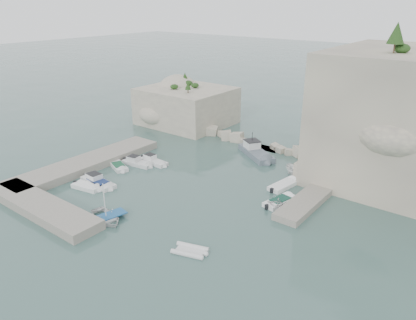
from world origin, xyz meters
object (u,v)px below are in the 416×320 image
Objects in this scene: tender_east_b at (280,203)px; tender_east_d at (299,178)px; tender_east_a at (279,210)px; work_boat at (256,156)px; motorboat_e at (87,188)px; motorboat_b at (138,165)px; tender_east_c at (284,187)px; rowboat at (106,220)px; inflatable_dinghy at (190,252)px; motorboat_d at (98,184)px; motorboat_c at (119,168)px; motorboat_a at (154,163)px.

tender_east_d is (-1.53, 8.22, 0.00)m from tender_east_b.
work_boat reaches higher than tender_east_a.
tender_east_b is at bearing 17.37° from motorboat_e.
motorboat_b reaches higher than tender_east_c.
motorboat_e is 9.28m from rowboat.
inflatable_dinghy is 1.22× the size of tender_east_a.
motorboat_d is 1.39× the size of tender_east_d.
rowboat is 26.40m from tender_east_d.
inflatable_dinghy is 0.67× the size of tender_east_c.
motorboat_c is at bearing 136.37° from tender_east_d.
inflatable_dinghy is 18.76m from tender_east_c.
tender_east_a is at bearing -150.91° from tender_east_d.
motorboat_a is 0.84× the size of motorboat_d.
inflatable_dinghy is at bearing -176.50° from tender_east_b.
rowboat reaches higher than motorboat_e.
tender_east_b is (13.29, 15.41, 0.00)m from rowboat.
motorboat_a is at bearing 111.95° from tender_east_c.
motorboat_c is 7.32m from motorboat_e.
work_boat is (11.16, 23.47, 0.00)m from motorboat_e.
inflatable_dinghy is at bearing -72.54° from rowboat.
tender_east_a is at bearing -5.52° from motorboat_b.
tender_east_d is (0.29, 3.81, 0.00)m from tender_east_c.
motorboat_b is 21.70m from tender_east_c.
motorboat_e is at bearing -92.53° from motorboat_b.
work_boat is (10.49, 12.05, 0.00)m from motorboat_a.
rowboat reaches higher than inflatable_dinghy.
work_boat is at bearing 51.18° from motorboat_a.
motorboat_d is 1.16× the size of tender_east_c.
motorboat_b is at bearing 83.68° from motorboat_e.
motorboat_c is (-1.32, -2.54, 0.00)m from motorboat_b.
tender_east_d is (-2.18, 9.71, 0.00)m from tender_east_a.
motorboat_c is 15.08m from rowboat.
work_boat is at bearing 6.46° from rowboat.
inflatable_dinghy is 14.50m from tender_east_b.
inflatable_dinghy is 22.58m from tender_east_d.
motorboat_e is (-0.11, -1.69, 0.00)m from motorboat_d.
tender_east_b is (2.05, 14.35, 0.00)m from inflatable_dinghy.
tender_east_b is at bearing 33.70° from motorboat_c.
tender_east_a is 0.59× the size of tender_east_b.
rowboat is 1.66× the size of tender_east_a.
tender_east_a is 17.44m from work_boat.
motorboat_d is at bearing 75.58° from motorboat_e.
motorboat_c is at bearing -124.42° from motorboat_b.
motorboat_a is 1.05× the size of tender_east_b.
tender_east_b is 0.57× the size of work_boat.
work_boat reaches higher than tender_east_c.
inflatable_dinghy is 0.72× the size of tender_east_b.
tender_east_b reaches higher than inflatable_dinghy.
motorboat_a is 0.97× the size of tender_east_c.
motorboat_d is 24.50m from tender_east_c.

